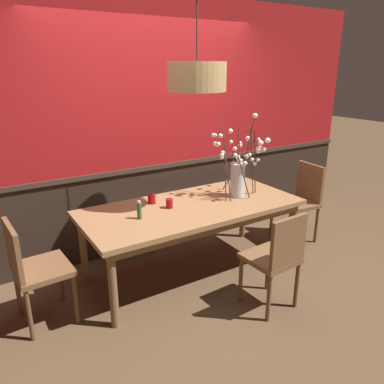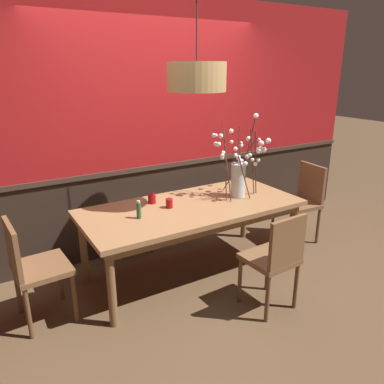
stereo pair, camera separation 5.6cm
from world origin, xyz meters
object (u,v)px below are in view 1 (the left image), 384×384
object	(u,v)px
chair_head_west_end	(33,266)
candle_holder_nearer_edge	(152,199)
chair_near_side_right	(276,256)
chair_head_east_end	(301,198)
candle_holder_nearer_center	(169,203)
vase_with_blossoms	(239,173)
dining_table	(192,213)
pendant_lamp	(197,77)
chair_far_side_right	(175,195)
condiment_bottle	(139,210)
chair_far_side_left	(126,207)

from	to	relation	value
chair_head_west_end	candle_holder_nearer_edge	world-z (taller)	chair_head_west_end
chair_near_side_right	chair_head_west_end	world-z (taller)	chair_head_west_end
chair_head_east_end	candle_holder_nearer_center	xyz separation A→B (m)	(-1.75, 0.06, 0.25)
vase_with_blossoms	chair_head_east_end	bearing A→B (deg)	0.71
dining_table	vase_with_blossoms	distance (m)	0.65
pendant_lamp	candle_holder_nearer_center	bearing A→B (deg)	152.76
pendant_lamp	dining_table	bearing A→B (deg)	97.90
chair_head_east_end	candle_holder_nearer_center	size ratio (longest dim) A/B	10.11
chair_head_west_end	candle_holder_nearer_edge	distance (m)	1.24
chair_head_west_end	chair_near_side_right	bearing A→B (deg)	-26.47
chair_head_east_end	chair_far_side_right	world-z (taller)	chair_head_east_end
chair_head_west_end	condiment_bottle	world-z (taller)	condiment_bottle
condiment_bottle	chair_near_side_right	bearing A→B (deg)	-44.97
chair_far_side_left	pendant_lamp	world-z (taller)	pendant_lamp
chair_head_east_end	chair_head_west_end	size ratio (longest dim) A/B	1.04
condiment_bottle	chair_far_side_left	bearing A→B (deg)	75.38
candle_holder_nearer_edge	pendant_lamp	distance (m)	1.24
dining_table	chair_head_east_end	xyz separation A→B (m)	(1.53, -0.01, -0.13)
vase_with_blossoms	chair_near_side_right	bearing A→B (deg)	-107.34
chair_far_side_right	candle_holder_nearer_edge	distance (m)	0.93
chair_far_side_right	pendant_lamp	xyz separation A→B (m)	(-0.30, -0.96, 1.42)
candle_holder_nearer_edge	condiment_bottle	distance (m)	0.40
chair_far_side_left	vase_with_blossoms	xyz separation A→B (m)	(0.89, -0.90, 0.48)
candle_holder_nearer_edge	candle_holder_nearer_center	bearing A→B (deg)	-66.81
chair_head_west_end	condiment_bottle	bearing A→B (deg)	-1.88
chair_far_side_right	vase_with_blossoms	size ratio (longest dim) A/B	1.10
dining_table	chair_near_side_right	xyz separation A→B (m)	(0.28, -0.89, -0.15)
chair_far_side_right	candle_holder_nearer_edge	world-z (taller)	chair_far_side_right
chair_far_side_right	chair_head_east_end	bearing A→B (deg)	-36.59
chair_near_side_right	candle_holder_nearer_edge	world-z (taller)	chair_near_side_right
chair_head_east_end	condiment_bottle	xyz separation A→B (m)	(-2.10, -0.03, 0.29)
candle_holder_nearer_edge	chair_far_side_right	bearing A→B (deg)	45.96
chair_head_east_end	vase_with_blossoms	world-z (taller)	vase_with_blossoms
chair_far_side_left	chair_near_side_right	world-z (taller)	same
candle_holder_nearer_edge	chair_far_side_left	bearing A→B (deg)	92.60
chair_head_west_end	vase_with_blossoms	bearing A→B (deg)	-0.29
chair_far_side_left	condiment_bottle	world-z (taller)	condiment_bottle
vase_with_blossoms	candle_holder_nearer_center	world-z (taller)	vase_with_blossoms
condiment_bottle	pendant_lamp	distance (m)	1.26
candle_holder_nearer_edge	vase_with_blossoms	bearing A→B (deg)	-17.87
chair_near_side_right	vase_with_blossoms	world-z (taller)	vase_with_blossoms
pendant_lamp	chair_head_east_end	bearing A→B (deg)	2.07
chair_far_side_right	chair_near_side_right	distance (m)	1.79
dining_table	chair_head_west_end	xyz separation A→B (m)	(-1.49, -0.01, -0.14)
chair_head_east_end	dining_table	bearing A→B (deg)	179.80
candle_holder_nearer_edge	pendant_lamp	bearing A→B (deg)	-45.50
chair_head_east_end	condiment_bottle	distance (m)	2.12
chair_near_side_right	candle_holder_nearer_edge	xyz separation A→B (m)	(-0.59, 1.15, 0.27)
vase_with_blossoms	pendant_lamp	distance (m)	1.09
chair_near_side_right	candle_holder_nearer_edge	bearing A→B (deg)	117.04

